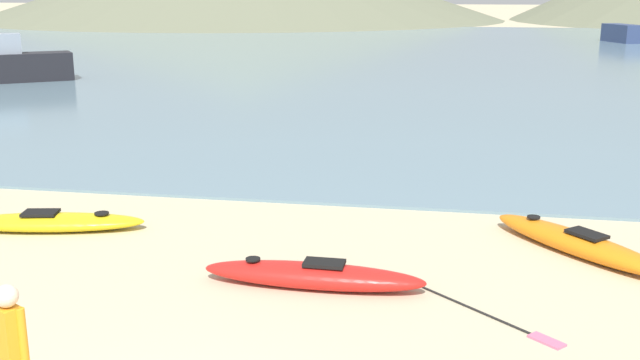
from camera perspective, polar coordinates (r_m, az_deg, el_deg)
bay_water at (r=48.90m, az=7.70°, el=9.52°), size 160.00×70.00×0.06m
kayak_on_sand_0 at (r=12.52m, az=19.00°, el=-4.55°), size 2.71×2.91×0.40m
kayak_on_sand_2 at (r=10.56m, az=-0.52°, el=-7.28°), size 3.17×0.63×0.40m
kayak_on_sand_3 at (r=13.79m, az=-19.84°, el=-3.03°), size 3.32×1.35×0.34m
person_near_foreground at (r=7.46m, az=-22.36°, el=-12.10°), size 0.31×0.26×1.54m
moored_boat_2 at (r=62.87m, az=22.01°, el=10.33°), size 2.57×4.03×1.35m
moored_boat_3 at (r=36.07m, az=-22.17°, el=8.13°), size 4.59×3.92×2.10m
loose_paddle at (r=10.13m, az=11.48°, el=-9.55°), size 2.19×2.00×0.03m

